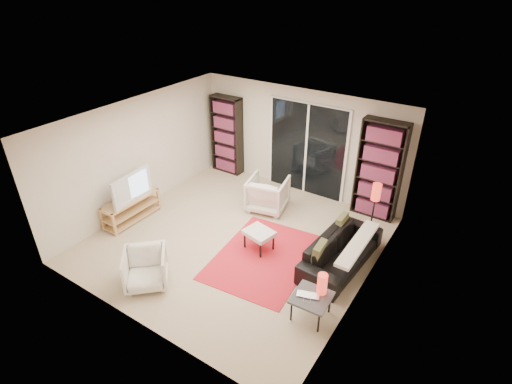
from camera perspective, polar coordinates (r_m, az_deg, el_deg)
floor at (r=7.86m, az=-2.74°, el=-6.76°), size 5.00×5.00×0.00m
wall_back at (r=9.14m, az=6.30°, el=7.25°), size 5.00×0.02×2.40m
wall_front at (r=5.73m, az=-17.94°, el=-9.24°), size 5.00×0.02×2.40m
wall_left at (r=8.78m, az=-16.38°, el=5.20°), size 0.02×5.00×2.40m
wall_right at (r=6.28m, az=15.96°, el=-5.13°), size 0.02×5.00×2.40m
ceiling at (r=6.72m, az=-3.24°, el=9.94°), size 5.00×5.00×0.02m
sliding_door at (r=9.09m, az=7.26°, el=6.03°), size 1.92×0.08×2.16m
bookshelf_left at (r=10.06m, az=-4.19°, el=8.11°), size 0.80×0.30×1.95m
bookshelf_right at (r=8.45m, az=17.18°, el=2.97°), size 0.90×0.30×2.10m
tv_stand at (r=8.69m, az=-17.35°, el=-2.24°), size 0.41×1.27×0.50m
tv at (r=8.41m, az=-17.81°, el=0.84°), size 0.25×1.06×0.61m
rug at (r=7.41m, az=1.14°, el=-9.27°), size 1.83×2.34×0.01m
sofa at (r=7.26m, az=12.12°, el=-8.27°), size 0.88×1.97×0.56m
armchair_back at (r=8.61m, az=1.68°, el=-0.23°), size 0.95×0.96×0.74m
armchair_front at (r=6.93m, az=-15.50°, el=-10.49°), size 0.97×0.97×0.64m
ottoman at (r=7.41m, az=0.44°, el=-5.98°), size 0.60×0.53×0.40m
side_table at (r=6.18m, az=7.94°, el=-14.83°), size 0.57×0.57×0.40m
laptop at (r=6.11m, az=7.37°, el=-14.72°), size 0.39×0.31×0.03m
table_lamp at (r=6.12m, az=9.43°, el=-12.81°), size 0.15×0.15×0.34m
floor_lamp at (r=7.68m, az=16.67°, el=-0.92°), size 0.18×0.18×1.22m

